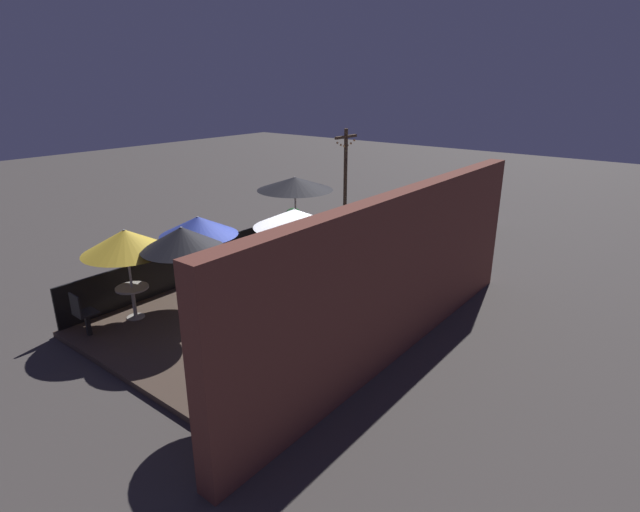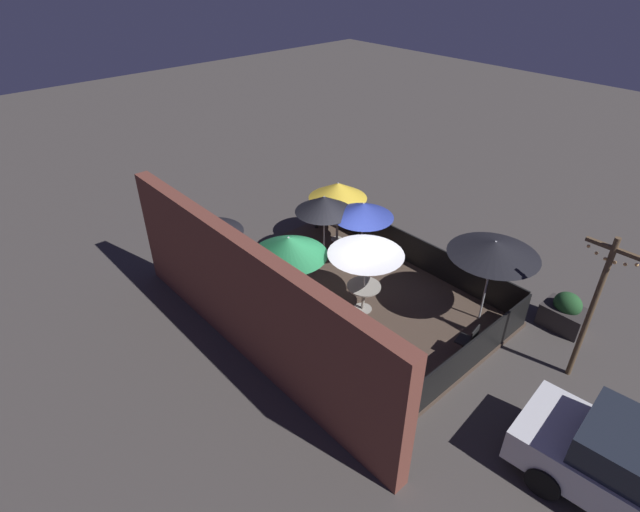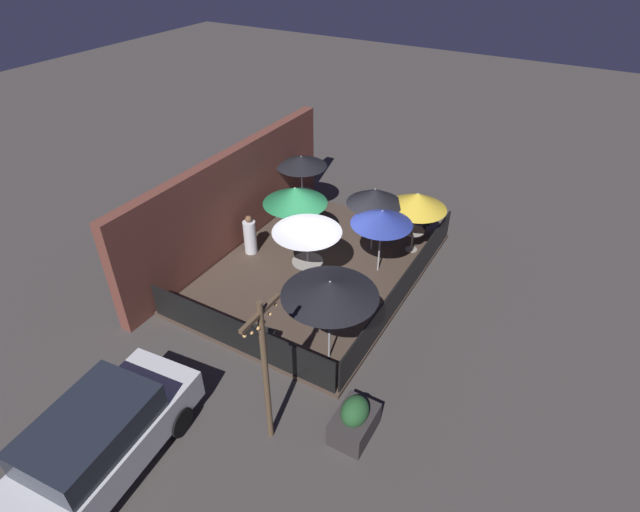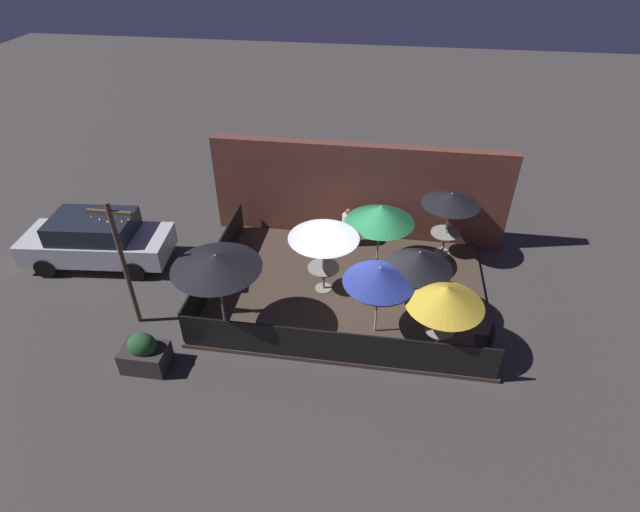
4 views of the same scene
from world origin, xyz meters
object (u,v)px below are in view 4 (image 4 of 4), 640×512
at_px(dining_table_0, 445,237).
at_px(planter_box, 144,353).
at_px(dining_table_2, 324,271).
at_px(patron_0, 348,229).
at_px(patio_umbrella_2, 324,231).
at_px(patio_chair_1, 486,341).
at_px(dining_table_1, 438,334).
at_px(patio_chair_0, 220,276).
at_px(patio_umbrella_0, 451,199).
at_px(patio_umbrella_1, 446,296).
at_px(patio_umbrella_3, 380,214).
at_px(light_post, 123,259).
at_px(parked_car_0, 97,240).
at_px(patio_umbrella_6, 380,275).
at_px(patio_umbrella_4, 419,260).
at_px(patio_umbrella_5, 216,262).

bearing_deg(dining_table_0, planter_box, -141.71).
relative_size(dining_table_2, patron_0, 0.68).
bearing_deg(patio_umbrella_2, patio_chair_1, -25.63).
xyz_separation_m(dining_table_1, patio_chair_0, (-5.98, 1.49, -0.05)).
distance_m(patio_umbrella_0, dining_table_2, 4.38).
relative_size(dining_table_2, planter_box, 0.83).
bearing_deg(patio_umbrella_0, dining_table_2, -146.20).
bearing_deg(dining_table_1, patio_chair_1, -1.49).
distance_m(patio_umbrella_1, patio_umbrella_3, 3.68).
bearing_deg(patio_umbrella_2, planter_box, -138.06).
height_order(patio_umbrella_1, dining_table_2, patio_umbrella_1).
bearing_deg(planter_box, light_post, 121.15).
xyz_separation_m(patron_0, parked_car_0, (-7.46, -1.97, 0.14)).
bearing_deg(patio_umbrella_6, light_post, -176.14).
xyz_separation_m(patio_umbrella_3, patio_umbrella_4, (1.05, -2.16, 0.06)).
relative_size(patio_umbrella_5, dining_table_2, 2.63).
bearing_deg(patio_umbrella_0, patio_umbrella_6, -116.36).
height_order(patio_chair_0, light_post, light_post).
distance_m(patio_umbrella_0, patio_umbrella_6, 4.29).
height_order(patio_umbrella_2, dining_table_2, patio_umbrella_2).
relative_size(patio_umbrella_0, patio_umbrella_2, 0.98).
relative_size(dining_table_1, patio_chair_1, 0.76).
relative_size(patio_umbrella_0, dining_table_0, 2.36).
bearing_deg(patio_umbrella_4, planter_box, -157.87).
height_order(dining_table_0, dining_table_2, dining_table_2).
distance_m(patio_umbrella_4, patio_umbrella_5, 4.93).
bearing_deg(planter_box, parked_car_0, 129.77).
bearing_deg(planter_box, patio_umbrella_5, 43.51).
bearing_deg(patio_chair_0, patio_umbrella_5, -78.44).
height_order(patio_umbrella_2, patio_umbrella_3, patio_umbrella_2).
relative_size(patio_umbrella_3, patio_chair_1, 2.19).
distance_m(patio_umbrella_4, patron_0, 4.05).
distance_m(patio_umbrella_3, dining_table_2, 2.30).
xyz_separation_m(patio_chair_0, planter_box, (-0.94, -2.93, -0.19)).
bearing_deg(patio_umbrella_3, dining_table_2, -138.08).
xyz_separation_m(patio_umbrella_1, light_post, (-7.82, 0.05, 0.15)).
bearing_deg(patio_chair_0, patio_umbrella_6, -22.78).
distance_m(dining_table_1, patio_chair_1, 1.11).
distance_m(patio_umbrella_4, dining_table_2, 2.94).
relative_size(patio_umbrella_5, patron_0, 1.79).
relative_size(patio_chair_0, light_post, 0.26).
distance_m(dining_table_0, light_post, 9.33).
bearing_deg(light_post, patio_chair_0, 38.18).
bearing_deg(parked_car_0, patio_umbrella_6, -18.06).
xyz_separation_m(patio_umbrella_5, dining_table_1, (5.40, -0.00, -1.59)).
distance_m(patio_umbrella_1, patron_0, 5.24).
bearing_deg(patio_umbrella_2, patron_0, 79.32).
bearing_deg(light_post, patio_umbrella_6, 3.86).
bearing_deg(dining_table_2, patio_chair_1, -25.63).
distance_m(patio_umbrella_6, dining_table_0, 4.47).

